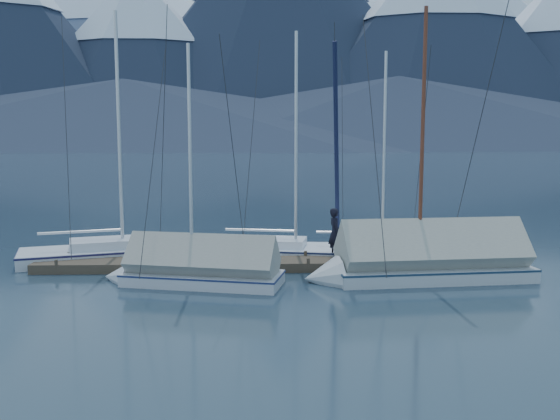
# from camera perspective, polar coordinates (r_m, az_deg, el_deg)

# --- Properties ---
(ground) EXTENTS (1000.00, 1000.00, 0.00)m
(ground) POSITION_cam_1_polar(r_m,az_deg,el_deg) (20.21, 0.17, -6.90)
(ground) COLOR #172634
(ground) RESTS_ON ground
(mountain_range) EXTENTS (877.00, 584.00, 150.50)m
(mountain_range) POSITION_cam_1_polar(r_m,az_deg,el_deg) (393.78, -1.04, 14.82)
(mountain_range) COLOR #475675
(mountain_range) RESTS_ON ground
(dock) EXTENTS (18.00, 1.50, 0.54)m
(dock) POSITION_cam_1_polar(r_m,az_deg,el_deg) (22.13, 0.00, -5.38)
(dock) COLOR #382D23
(dock) RESTS_ON ground
(mooring_posts) EXTENTS (15.12, 1.52, 0.35)m
(mooring_posts) POSITION_cam_1_polar(r_m,az_deg,el_deg) (22.07, -1.30, -4.78)
(mooring_posts) COLOR #382D23
(mooring_posts) RESTS_ON ground
(sailboat_open_left) EXTENTS (8.35, 4.59, 10.64)m
(sailboat_open_left) POSITION_cam_1_polar(r_m,az_deg,el_deg) (24.66, -13.56, -4.11)
(sailboat_open_left) COLOR silver
(sailboat_open_left) RESTS_ON ground
(sailboat_open_mid) EXTENTS (7.70, 3.63, 9.83)m
(sailboat_open_mid) POSITION_cam_1_polar(r_m,az_deg,el_deg) (23.93, 2.75, -4.29)
(sailboat_open_mid) COLOR white
(sailboat_open_mid) RESTS_ON ground
(sailboat_open_right) EXTENTS (6.98, 2.93, 9.03)m
(sailboat_open_right) POSITION_cam_1_polar(r_m,az_deg,el_deg) (24.58, 10.89, -4.14)
(sailboat_open_right) COLOR silver
(sailboat_open_right) RESTS_ON ground
(sailboat_covered_near) EXTENTS (7.99, 3.41, 10.13)m
(sailboat_covered_near) POSITION_cam_1_polar(r_m,az_deg,el_deg) (20.94, 12.79, -5.16)
(sailboat_covered_near) COLOR silver
(sailboat_covered_near) RESTS_ON ground
(sailboat_covered_far) EXTENTS (6.39, 3.15, 8.61)m
(sailboat_covered_far) POSITION_cam_1_polar(r_m,az_deg,el_deg) (20.04, -8.77, -5.86)
(sailboat_covered_far) COLOR silver
(sailboat_covered_far) RESTS_ON ground
(person) EXTENTS (0.58, 0.76, 1.87)m
(person) POSITION_cam_1_polar(r_m,az_deg,el_deg) (22.51, 5.29, -2.18)
(person) COLOR black
(person) RESTS_ON dock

